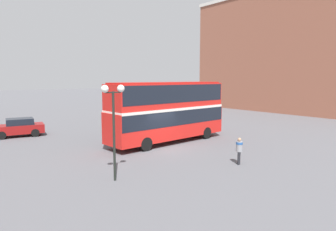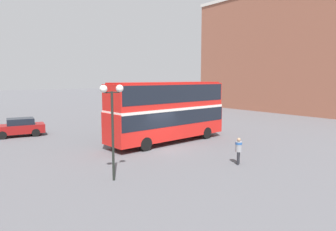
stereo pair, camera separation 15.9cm
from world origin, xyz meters
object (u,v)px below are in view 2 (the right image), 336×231
at_px(pedestrian_foreground, 239,148).
at_px(double_decker_bus, 168,108).
at_px(street_lamp_twin_globe, 112,108).
at_px(parked_car_kerb_far, 19,127).
at_px(parked_car_kerb_near, 173,118).

bearing_deg(pedestrian_foreground, double_decker_bus, -35.94).
relative_size(pedestrian_foreground, street_lamp_twin_globe, 0.34).
xyz_separation_m(parked_car_kerb_far, street_lamp_twin_globe, (1.24, -15.03, 2.78)).
bearing_deg(double_decker_bus, parked_car_kerb_near, 44.94).
relative_size(double_decker_bus, parked_car_kerb_near, 2.30).
relative_size(pedestrian_foreground, parked_car_kerb_far, 0.37).
height_order(pedestrian_foreground, parked_car_kerb_near, pedestrian_foreground).
relative_size(double_decker_bus, parked_car_kerb_far, 2.41).
bearing_deg(parked_car_kerb_near, double_decker_bus, -141.82).
height_order(parked_car_kerb_near, street_lamp_twin_globe, street_lamp_twin_globe).
xyz_separation_m(pedestrian_foreground, parked_car_kerb_far, (-8.24, 16.95, -0.17)).
relative_size(double_decker_bus, pedestrian_foreground, 6.59).
relative_size(parked_car_kerb_near, street_lamp_twin_globe, 0.96).
xyz_separation_m(pedestrian_foreground, parked_car_kerb_near, (6.09, 13.81, -0.17)).
bearing_deg(street_lamp_twin_globe, double_decker_bus, 35.80).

